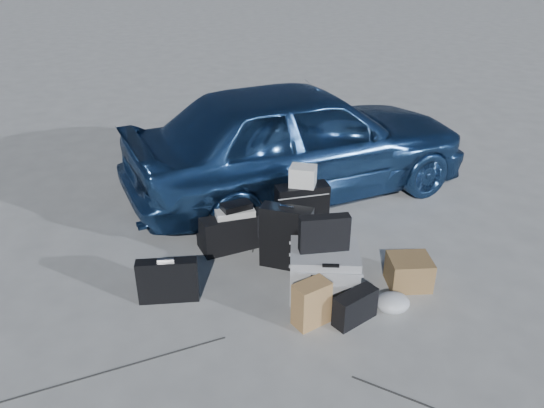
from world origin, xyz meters
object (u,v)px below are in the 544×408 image
(car, at_px, (299,139))
(suitcase_left, at_px, (286,237))
(pelican_case, at_px, (324,271))
(cardboard_box, at_px, (409,272))
(suitcase_right, at_px, (302,214))
(briefcase, at_px, (168,281))
(duffel_bag, at_px, (236,229))

(car, height_order, suitcase_left, car)
(pelican_case, xyz_separation_m, cardboard_box, (0.79, 0.02, -0.08))
(suitcase_right, relative_size, cardboard_box, 1.71)
(briefcase, xyz_separation_m, suitcase_left, (1.08, 0.44, 0.11))
(pelican_case, bearing_deg, briefcase, -171.94)
(cardboard_box, bearing_deg, duffel_bag, 150.58)
(suitcase_left, bearing_deg, car, 101.54)
(briefcase, xyz_separation_m, duffel_bag, (0.62, 0.87, -0.01))
(car, xyz_separation_m, suitcase_left, (-0.35, -1.59, -0.39))
(suitcase_left, relative_size, cardboard_box, 1.69)
(pelican_case, distance_m, suitcase_right, 0.90)
(car, height_order, pelican_case, car)
(pelican_case, bearing_deg, car, 96.24)
(car, relative_size, briefcase, 7.98)
(briefcase, relative_size, duffel_bag, 0.69)
(suitcase_left, height_order, cardboard_box, suitcase_left)
(pelican_case, distance_m, cardboard_box, 0.79)
(briefcase, relative_size, suitcase_left, 0.82)
(briefcase, height_order, suitcase_left, suitcase_left)
(suitcase_right, height_order, cardboard_box, suitcase_right)
(car, height_order, duffel_bag, car)
(briefcase, xyz_separation_m, suitcase_right, (1.29, 0.88, 0.12))
(pelican_case, bearing_deg, suitcase_left, 130.70)
(pelican_case, height_order, suitcase_left, suitcase_left)
(suitcase_left, height_order, duffel_bag, suitcase_left)
(suitcase_left, relative_size, suitcase_right, 0.99)
(cardboard_box, bearing_deg, car, 109.54)
(car, distance_m, pelican_case, 2.09)
(car, relative_size, suitcase_right, 6.50)
(pelican_case, bearing_deg, suitcase_right, 102.41)
(briefcase, bearing_deg, duffel_bag, 54.54)
(duffel_bag, bearing_deg, suitcase_right, -18.35)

